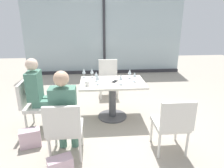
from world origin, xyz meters
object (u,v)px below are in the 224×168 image
(wine_glass_5, at_px, (92,71))
(wine_glass_6, at_px, (135,75))
(person_side_end, at_px, (39,91))
(wine_glass_2, at_px, (130,72))
(cell_phone_on_table, at_px, (115,81))
(wine_glass_3, at_px, (121,77))
(chair_front_right, at_px, (173,122))
(handbag_0, at_px, (30,138))
(coffee_cup, at_px, (87,83))
(person_front_left, at_px, (65,110))
(wine_glass_4, at_px, (84,71))
(dining_table_main, at_px, (112,92))
(chair_near_window, at_px, (108,76))
(wine_glass_0, at_px, (96,74))
(chair_side_end, at_px, (34,102))
(handbag_1, at_px, (61,168))
(wine_glass_1, at_px, (97,77))
(chair_front_left, at_px, (65,127))

(wine_glass_5, xyz_separation_m, wine_glass_6, (0.79, -0.33, 0.00))
(person_side_end, height_order, wine_glass_6, person_side_end)
(wine_glass_2, height_order, cell_phone_on_table, wine_glass_2)
(wine_glass_3, relative_size, wine_glass_5, 1.00)
(chair_front_right, relative_size, handbag_0, 2.90)
(wine_glass_5, xyz_separation_m, coffee_cup, (-0.08, -0.49, -0.09))
(person_side_end, height_order, person_front_left, same)
(wine_glass_2, height_order, wine_glass_4, same)
(dining_table_main, relative_size, chair_near_window, 1.38)
(dining_table_main, distance_m, cell_phone_on_table, 0.21)
(wine_glass_3, bearing_deg, wine_glass_6, 27.73)
(chair_front_right, xyz_separation_m, cell_phone_on_table, (-0.70, 1.17, 0.24))
(wine_glass_0, bearing_deg, handbag_0, -138.46)
(wine_glass_4, relative_size, wine_glass_6, 1.00)
(cell_phone_on_table, bearing_deg, wine_glass_0, -157.30)
(chair_side_end, distance_m, coffee_cup, 0.97)
(wine_glass_3, xyz_separation_m, coffee_cup, (-0.60, -0.02, -0.09))
(handbag_0, bearing_deg, handbag_1, -65.97)
(chair_side_end, bearing_deg, chair_near_window, 46.87)
(coffee_cup, distance_m, handbag_0, 1.25)
(person_front_left, xyz_separation_m, handbag_1, (-0.03, -0.46, -0.56))
(chair_side_end, relative_size, person_side_end, 0.69)
(chair_side_end, distance_m, wine_glass_1, 1.18)
(wine_glass_1, distance_m, wine_glass_5, 0.45)
(person_front_left, bearing_deg, coffee_cup, 72.06)
(wine_glass_2, distance_m, wine_glass_6, 0.21)
(wine_glass_0, bearing_deg, wine_glass_1, -84.29)
(wine_glass_5, bearing_deg, coffee_cup, -99.23)
(chair_front_left, distance_m, coffee_cup, 1.05)
(handbag_1, bearing_deg, wine_glass_1, 49.71)
(chair_side_end, relative_size, chair_near_window, 1.00)
(wine_glass_2, relative_size, wine_glass_5, 1.00)
(wine_glass_2, relative_size, wine_glass_3, 1.00)
(chair_front_left, distance_m, wine_glass_2, 1.78)
(person_side_end, height_order, coffee_cup, person_side_end)
(wine_glass_3, distance_m, cell_phone_on_table, 0.23)
(chair_near_window, bearing_deg, wine_glass_3, -84.31)
(dining_table_main, bearing_deg, wine_glass_6, -3.59)
(person_side_end, distance_m, wine_glass_5, 1.09)
(wine_glass_0, height_order, wine_glass_4, same)
(dining_table_main, bearing_deg, wine_glass_1, -154.10)
(dining_table_main, bearing_deg, handbag_0, -147.61)
(wine_glass_4, bearing_deg, chair_near_window, 57.88)
(coffee_cup, distance_m, cell_phone_on_table, 0.54)
(wine_glass_5, relative_size, handbag_0, 0.62)
(person_side_end, xyz_separation_m, wine_glass_4, (0.73, 0.62, 0.16))
(person_side_end, relative_size, wine_glass_4, 6.81)
(chair_front_right, bearing_deg, chair_front_left, 180.00)
(dining_table_main, relative_size, chair_front_left, 1.38)
(chair_front_left, height_order, person_front_left, person_front_left)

